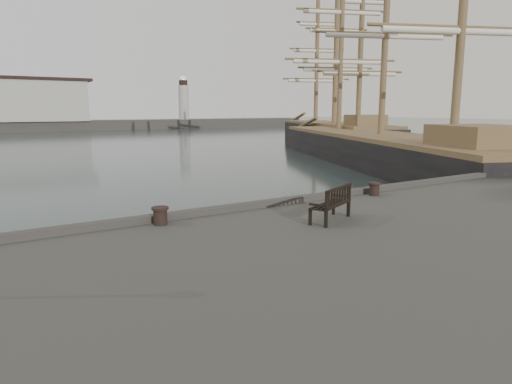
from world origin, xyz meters
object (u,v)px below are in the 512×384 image
Objects in this scene: bollard_left at (160,216)px; tall_ship_far at (333,138)px; bench at (331,210)px; bollard_right at (374,189)px; tall_ship_main at (380,155)px.

tall_ship_far reaches higher than bollard_left.
tall_ship_far is at bearing 42.84° from bollard_left.
bench is 47.83m from tall_ship_far.
bollard_right is 44.08m from tall_ship_far.
bollard_left is 0.02× the size of tall_ship_far.
bollard_left is at bearing 128.76° from bench.
tall_ship_far reaches higher than bench.
bollard_left is 49.11m from tall_ship_far.
bollard_left is 28.85m from tall_ship_main.
bench is at bearing -117.27° from tall_ship_main.
tall_ship_main reaches higher than bench.
bollard_left reaches higher than bollard_right.
tall_ship_main is 21.53m from tall_ship_far.
bollard_right is 0.02× the size of tall_ship_far.
tall_ship_main is (17.14, 15.31, -1.09)m from bollard_right.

